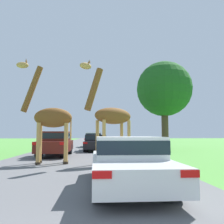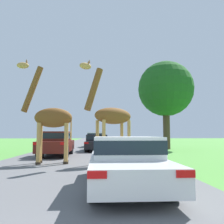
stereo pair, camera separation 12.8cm
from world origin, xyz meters
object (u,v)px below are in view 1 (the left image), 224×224
object	(u,v)px
giraffe_companion	(50,118)
car_far_ahead	(56,143)
car_queue_left	(93,139)
tree_right_cluster	(164,89)
car_lead_maroon	(128,160)
car_queue_right	(96,142)
giraffe_near_road	(110,115)

from	to	relation	value
giraffe_companion	car_far_ahead	distance (m)	4.27
car_queue_left	car_far_ahead	size ratio (longest dim) A/B	0.95
giraffe_companion	tree_right_cluster	bearing A→B (deg)	-46.81
giraffe_companion	car_lead_maroon	world-z (taller)	giraffe_companion
car_far_ahead	tree_right_cluster	world-z (taller)	tree_right_cluster
car_queue_left	car_queue_right	bearing A→B (deg)	-88.00
car_queue_left	giraffe_near_road	bearing A→B (deg)	-86.71
giraffe_near_road	tree_right_cluster	distance (m)	12.73
giraffe_companion	car_queue_right	size ratio (longest dim) A/B	1.10
car_lead_maroon	car_queue_right	xyz separation A→B (m)	(-0.82, 13.53, 0.01)
car_queue_right	car_far_ahead	bearing A→B (deg)	-120.19
giraffe_near_road	car_queue_left	bearing A→B (deg)	-24.65
giraffe_companion	car_queue_left	world-z (taller)	giraffe_companion
car_lead_maroon	car_queue_left	world-z (taller)	car_queue_left
car_queue_left	car_lead_maroon	bearing A→B (deg)	-87.00
giraffe_near_road	car_queue_right	world-z (taller)	giraffe_near_road
giraffe_companion	car_far_ahead	size ratio (longest dim) A/B	1.11
giraffe_companion	car_queue_left	distance (m)	15.03
car_queue_left	car_far_ahead	bearing A→B (deg)	-102.20
giraffe_near_road	tree_right_cluster	world-z (taller)	tree_right_cluster
giraffe_near_road	giraffe_companion	bearing A→B (deg)	51.86
car_far_ahead	tree_right_cluster	distance (m)	11.99
giraffe_near_road	car_queue_right	xyz separation A→B (m)	(-0.66, 8.95, -1.54)
car_queue_left	car_far_ahead	world-z (taller)	car_queue_left
car_queue_right	car_far_ahead	distance (m)	5.09
giraffe_near_road	car_queue_right	distance (m)	9.11
car_queue_right	tree_right_cluster	xyz separation A→B (m)	(6.48, 1.86, 4.91)
giraffe_companion	car_queue_left	bearing A→B (deg)	-14.25
giraffe_companion	tree_right_cluster	xyz separation A→B (m)	(8.66, 10.30, 3.49)
giraffe_companion	car_lead_maroon	size ratio (longest dim) A/B	1.06
giraffe_near_road	car_far_ahead	distance (m)	5.76
giraffe_near_road	giraffe_companion	size ratio (longest dim) A/B	0.95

